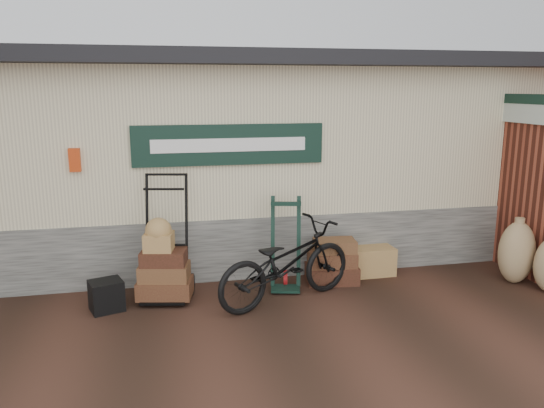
# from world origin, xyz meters

# --- Properties ---
(ground) EXTENTS (80.00, 80.00, 0.00)m
(ground) POSITION_xyz_m (0.00, 0.00, 0.00)
(ground) COLOR black
(ground) RESTS_ON ground
(station_building) EXTENTS (14.40, 4.10, 3.20)m
(station_building) POSITION_xyz_m (-0.01, 2.74, 1.61)
(station_building) COLOR #4C4C47
(station_building) RESTS_ON ground
(brick_outbuilding) EXTENTS (1.71, 4.51, 2.62)m
(brick_outbuilding) POSITION_xyz_m (4.70, 1.19, 1.30)
(brick_outbuilding) COLOR maroon
(brick_outbuilding) RESTS_ON ground
(porter_trolley) EXTENTS (0.93, 0.77, 1.65)m
(porter_trolley) POSITION_xyz_m (-1.20, 0.58, 0.83)
(porter_trolley) COLOR black
(porter_trolley) RESTS_ON ground
(green_barrow) EXTENTS (0.54, 0.49, 1.27)m
(green_barrow) POSITION_xyz_m (0.39, 0.53, 0.64)
(green_barrow) COLOR black
(green_barrow) RESTS_ON ground
(suitcase_stack) EXTENTS (0.76, 0.53, 0.63)m
(suitcase_stack) POSITION_xyz_m (1.09, 0.63, 0.32)
(suitcase_stack) COLOR #331C10
(suitcase_stack) RESTS_ON ground
(wicker_hamper) EXTENTS (0.64, 0.42, 0.41)m
(wicker_hamper) POSITION_xyz_m (1.76, 0.83, 0.21)
(wicker_hamper) COLOR olive
(wicker_hamper) RESTS_ON ground
(black_trunk) EXTENTS (0.47, 0.43, 0.38)m
(black_trunk) POSITION_xyz_m (-1.95, 0.27, 0.19)
(black_trunk) COLOR black
(black_trunk) RESTS_ON ground
(bicycle) EXTENTS (1.43, 2.12, 1.17)m
(bicycle) POSITION_xyz_m (0.28, 0.07, 0.58)
(bicycle) COLOR black
(bicycle) RESTS_ON ground
(burlap_sack_left) EXTENTS (0.69, 0.64, 0.89)m
(burlap_sack_left) POSITION_xyz_m (3.62, 0.07, 0.44)
(burlap_sack_left) COLOR #936D4F
(burlap_sack_left) RESTS_ON ground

